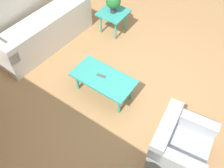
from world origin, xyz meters
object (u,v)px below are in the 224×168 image
object	(u,v)px
sofa	(43,32)
potted_plant	(113,2)
side_table_plant	(113,15)
coffee_table	(103,79)
armchair	(178,145)

from	to	relation	value
sofa	potted_plant	xyz separation A→B (m)	(-0.98, -1.15, 0.47)
side_table_plant	potted_plant	bearing A→B (deg)	180.00
sofa	side_table_plant	xyz separation A→B (m)	(-0.98, -1.15, 0.15)
sofa	coffee_table	xyz separation A→B (m)	(-1.83, 0.38, 0.11)
coffee_table	armchair	bearing A→B (deg)	168.56
armchair	sofa	bearing A→B (deg)	71.22
armchair	side_table_plant	xyz separation A→B (m)	(2.44, -1.85, 0.13)
armchair	coffee_table	size ratio (longest dim) A/B	0.85
coffee_table	potted_plant	size ratio (longest dim) A/B	2.64
sofa	side_table_plant	world-z (taller)	sofa
potted_plant	coffee_table	bearing A→B (deg)	119.19
coffee_table	side_table_plant	size ratio (longest dim) A/B	1.94
potted_plant	armchair	bearing A→B (deg)	142.89
coffee_table	side_table_plant	bearing A→B (deg)	-60.81
coffee_table	side_table_plant	world-z (taller)	side_table_plant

